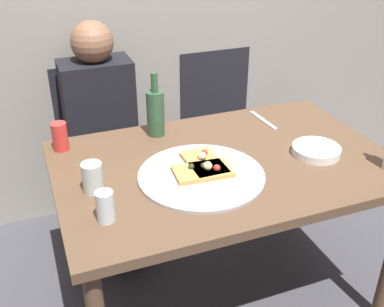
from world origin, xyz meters
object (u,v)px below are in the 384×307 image
soda_can (60,136)px  tumbler_near (93,178)px  beer_bottle (156,112)px  plate_stack (316,150)px  chair_right (221,118)px  dining_table (224,178)px  pizza_slice_last (204,163)px  table_knife (263,120)px  tumbler_far (105,206)px  pizza_tray (201,175)px  guest_in_sweater (104,128)px  pizza_slice_extra (203,171)px  chair_left (100,138)px

soda_can → tumbler_near: bearing=-79.4°
beer_bottle → plate_stack: beer_bottle is taller
beer_bottle → chair_right: size_ratio=0.32×
dining_table → pizza_slice_last: 0.15m
table_knife → chair_right: bearing=-6.9°
tumbler_near → soda_can: soda_can is taller
tumbler_far → pizza_tray: bearing=19.6°
tumbler_near → tumbler_far: size_ratio=1.04×
dining_table → chair_right: 0.93m
dining_table → tumbler_far: bearing=-157.3°
dining_table → guest_in_sweater: size_ratio=1.16×
pizza_slice_extra → pizza_slice_last: bearing=64.8°
pizza_slice_extra → tumbler_near: 0.42m
tumbler_near → plate_stack: tumbler_near is taller
tumbler_far → beer_bottle: bearing=58.2°
pizza_slice_last → tumbler_near: bearing=-178.5°
pizza_slice_extra → chair_left: chair_left is taller
soda_can → guest_in_sweater: guest_in_sweater is taller
soda_can → pizza_slice_last: bearing=-35.2°
pizza_tray → soda_can: size_ratio=4.01×
beer_bottle → soda_can: bearing=179.1°
table_knife → chair_left: chair_left is taller
plate_stack → chair_right: size_ratio=0.22×
dining_table → soda_can: 0.71m
pizza_slice_last → table_knife: (0.43, 0.31, -0.02)m
pizza_slice_last → plate_stack: (0.48, -0.06, -0.01)m
tumbler_near → soda_can: size_ratio=0.94×
table_knife → soda_can: bearing=83.5°
dining_table → pizza_slice_extra: pizza_slice_extra is taller
plate_stack → beer_bottle: bearing=143.8°
dining_table → pizza_tray: bearing=-149.0°
chair_left → chair_right: bearing=-180.0°
pizza_slice_extra → tumbler_far: 0.43m
pizza_slice_last → tumbler_far: bearing=-155.1°
pizza_tray → beer_bottle: 0.43m
soda_can → guest_in_sweater: bearing=55.6°
pizza_tray → pizza_slice_extra: pizza_slice_extra is taller
table_knife → guest_in_sweater: 0.81m
pizza_slice_extra → beer_bottle: 0.42m
pizza_tray → pizza_slice_extra: 0.02m
table_knife → plate_stack: bearing=-176.4°
pizza_slice_extra → tumbler_near: tumbler_near is taller
pizza_slice_extra → dining_table: bearing=32.0°
pizza_tray → chair_right: 1.08m
pizza_slice_extra → pizza_tray: bearing=-164.2°
dining_table → pizza_slice_extra: 0.18m
pizza_tray → tumbler_far: tumbler_far is taller
tumbler_near → chair_right: bearing=44.1°
pizza_slice_extra → chair_left: (-0.24, 0.92, -0.25)m
beer_bottle → tumbler_near: beer_bottle is taller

